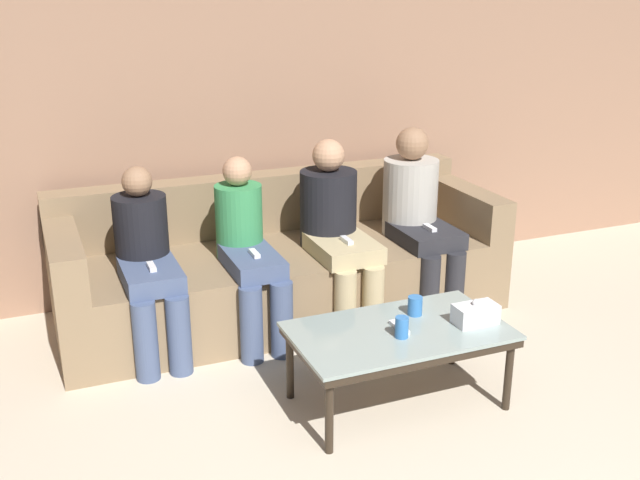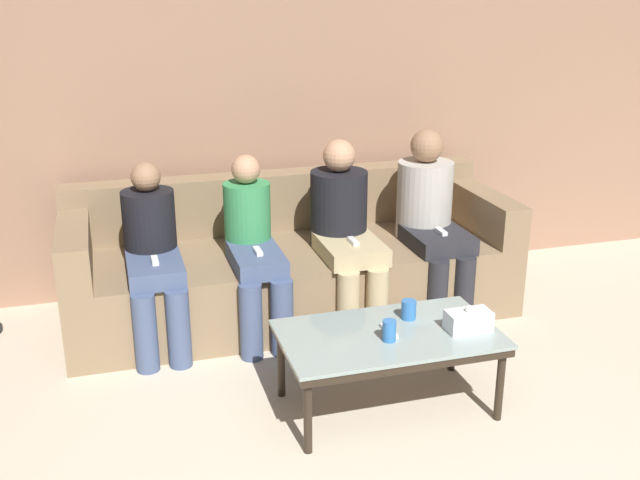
{
  "view_description": "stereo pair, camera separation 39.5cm",
  "coord_description": "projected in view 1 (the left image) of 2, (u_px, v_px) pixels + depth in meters",
  "views": [
    {
      "loc": [
        -1.46,
        -1.17,
        2.05
      ],
      "look_at": [
        0.0,
        2.38,
        0.7
      ],
      "focal_mm": 42.0,
      "sensor_mm": 36.0,
      "label": 1
    },
    {
      "loc": [
        -1.08,
        -1.3,
        2.05
      ],
      "look_at": [
        0.0,
        2.38,
        0.7
      ],
      "focal_mm": 42.0,
      "sensor_mm": 36.0,
      "label": 2
    }
  ],
  "objects": [
    {
      "name": "seated_person_right_end",
      "position": [
        417.0,
        211.0,
        4.82
      ],
      "size": [
        0.36,
        0.69,
        1.16
      ],
      "color": "#28282D",
      "rests_on": "ground_plane"
    },
    {
      "name": "couch",
      "position": [
        280.0,
        266.0,
        4.79
      ],
      "size": [
        2.78,
        0.98,
        0.84
      ],
      "color": "#897051",
      "rests_on": "ground_plane"
    },
    {
      "name": "seated_person_mid_right",
      "position": [
        335.0,
        225.0,
        4.61
      ],
      "size": [
        0.36,
        0.72,
        1.13
      ],
      "color": "tan",
      "rests_on": "ground_plane"
    },
    {
      "name": "wall_back",
      "position": [
        249.0,
        98.0,
        4.96
      ],
      "size": [
        12.0,
        0.06,
        2.6
      ],
      "color": "#9E755B",
      "rests_on": "ground_plane"
    },
    {
      "name": "cup_near_right",
      "position": [
        402.0,
        327.0,
        3.59
      ],
      "size": [
        0.07,
        0.07,
        0.1
      ],
      "color": "#3372BF",
      "rests_on": "coffee_table"
    },
    {
      "name": "seated_person_mid_left",
      "position": [
        247.0,
        247.0,
        4.38
      ],
      "size": [
        0.31,
        0.7,
        1.07
      ],
      "color": "#47567A",
      "rests_on": "ground_plane"
    },
    {
      "name": "tissue_box",
      "position": [
        475.0,
        314.0,
        3.73
      ],
      "size": [
        0.22,
        0.12,
        0.13
      ],
      "color": "white",
      "rests_on": "coffee_table"
    },
    {
      "name": "seated_person_left_end",
      "position": [
        147.0,
        258.0,
        4.18
      ],
      "size": [
        0.31,
        0.68,
        1.06
      ],
      "color": "#47567A",
      "rests_on": "ground_plane"
    },
    {
      "name": "coffee_table",
      "position": [
        399.0,
        337.0,
        3.7
      ],
      "size": [
        1.07,
        0.62,
        0.42
      ],
      "color": "#8C9E99",
      "rests_on": "ground_plane"
    },
    {
      "name": "cup_near_left",
      "position": [
        415.0,
        306.0,
        3.83
      ],
      "size": [
        0.08,
        0.08,
        0.1
      ],
      "color": "#3372BF",
      "rests_on": "coffee_table"
    },
    {
      "name": "game_remote",
      "position": [
        399.0,
        327.0,
        3.68
      ],
      "size": [
        0.04,
        0.15,
        0.02
      ],
      "color": "white",
      "rests_on": "coffee_table"
    }
  ]
}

